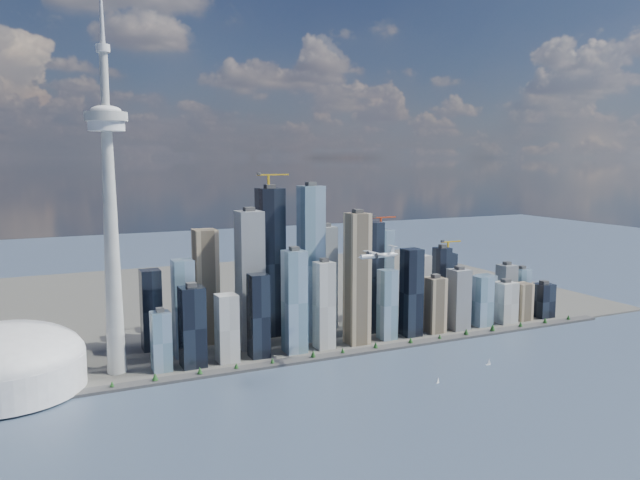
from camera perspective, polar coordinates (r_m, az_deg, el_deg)
name	(u,v)px	position (r m, az deg, el deg)	size (l,w,h in m)	color
ground	(422,420)	(759.22, 9.34, -15.91)	(4000.00, 4000.00, 0.00)	#33435A
seawall	(328,356)	(961.22, 0.77, -10.59)	(1100.00, 22.00, 4.00)	#383838
land	(238,297)	(1366.37, -7.50, -5.20)	(1400.00, 900.00, 3.00)	#4C4C47
shoreline_trees	(328,352)	(959.14, 0.78, -10.20)	(960.53, 7.20, 8.80)	#3F2D1E
skyscraper_cluster	(338,288)	(1040.42, 1.66, -4.43)	(736.00, 142.00, 274.27)	black
needle_tower	(110,206)	(890.24, -18.66, 2.95)	(56.00, 56.00, 550.50)	#A5A6A0
dome_stadium	(3,363)	(911.60, -26.96, -9.97)	(200.00, 200.00, 86.00)	silver
airplane	(378,255)	(886.51, 5.32, -1.38)	(66.25, 58.53, 16.17)	silver
sailboat_west	(438,381)	(873.71, 10.74, -12.55)	(6.39, 3.33, 8.92)	white
sailboat_east	(489,363)	(960.83, 15.17, -10.77)	(7.90, 3.10, 10.91)	white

